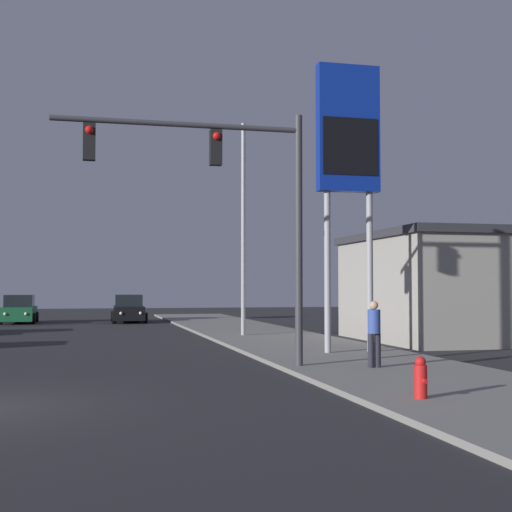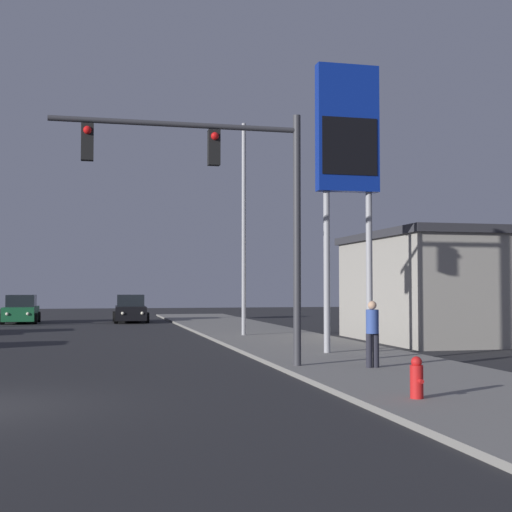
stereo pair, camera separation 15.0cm
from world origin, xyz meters
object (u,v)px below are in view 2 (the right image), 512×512
Objects in this scene: traffic_light_mast at (230,187)px; fire_hydrant at (417,378)px; car_black at (130,310)px; street_lamp at (241,217)px; gas_station_sign at (348,144)px; pedestrian_on_sidewalk at (372,331)px; car_green at (21,310)px.

traffic_light_mast is 8.55× the size of fire_hydrant.
street_lamp is (3.83, -14.51, 4.36)m from car_black.
street_lamp is 11.84× the size of fire_hydrant.
gas_station_sign is 5.39× the size of pedestrian_on_sidewalk.
fire_hydrant is at bearing -91.18° from street_lamp.
street_lamp is 1.00× the size of gas_station_sign.
fire_hydrant is (-0.36, -17.43, -4.63)m from street_lamp.
car_black reaches higher than fire_hydrant.
gas_station_sign is at bearing 116.87° from car_green.
gas_station_sign reaches higher than fire_hydrant.
pedestrian_on_sidewalk is (-0.89, -4.10, -5.58)m from gas_station_sign.
gas_station_sign is at bearing 105.26° from car_black.
car_black is 27.49m from pedestrian_on_sidewalk.
pedestrian_on_sidewalk reaches higher than car_black.
street_lamp is (10.21, -14.94, 4.36)m from car_green.
pedestrian_on_sidewalk is at bearing -13.69° from traffic_light_mast.
car_black is 32.13m from fire_hydrant.
traffic_light_mast is 3.89× the size of pedestrian_on_sidewalk.
traffic_light_mast is at bearing 94.30° from car_black.
car_black is at bearing 92.44° from traffic_light_mast.
traffic_light_mast is 0.72× the size of street_lamp.
traffic_light_mast is at bearing 166.31° from pedestrian_on_sidewalk.
car_green is at bearing 106.92° from fire_hydrant.
car_black is at bearing 176.19° from car_green.
car_green is at bearing 111.73° from pedestrian_on_sidewalk.
traffic_light_mast is (1.12, -26.26, 3.91)m from car_black.
traffic_light_mast is at bearing -102.99° from street_lamp.
street_lamp is at bearing 124.37° from car_green.
traffic_light_mast is 0.72× the size of gas_station_sign.
fire_hydrant is (9.85, -32.37, -0.27)m from car_green.
gas_station_sign is 11.84× the size of fire_hydrant.
car_green is at bearing -1.97° from car_black.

